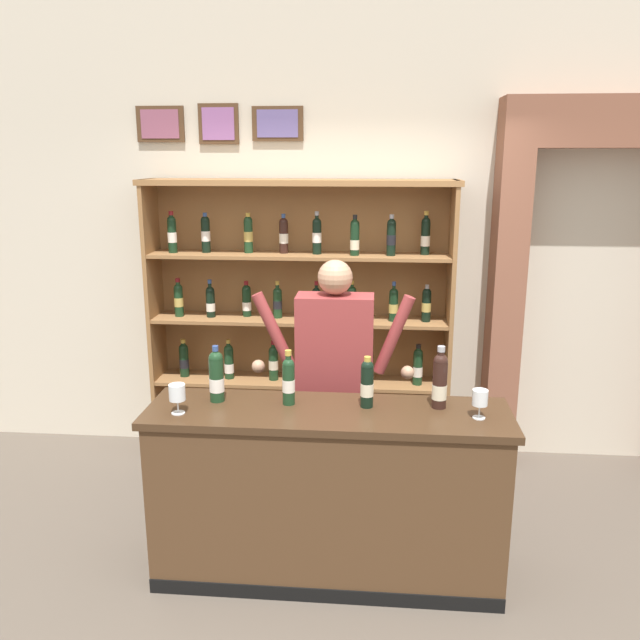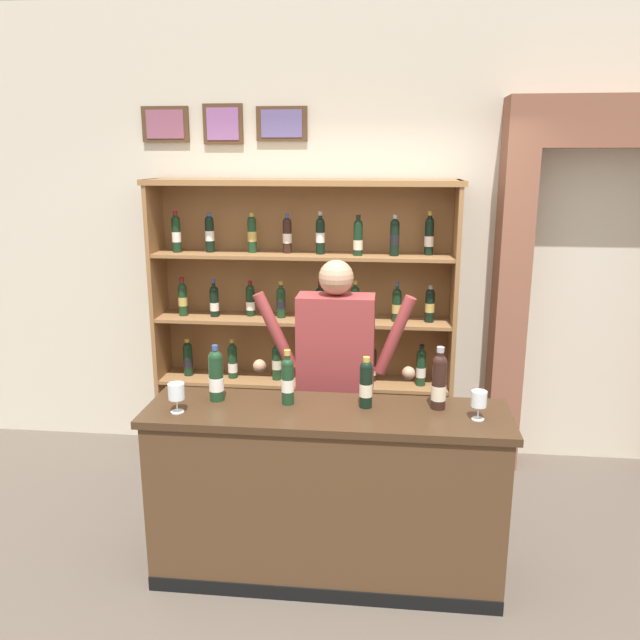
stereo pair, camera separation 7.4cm
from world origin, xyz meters
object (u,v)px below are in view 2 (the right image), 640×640
(tasting_bottle_rosso, at_px, (216,375))
(tasting_bottle_brunello, at_px, (288,379))
(tasting_counter, at_px, (326,494))
(wine_glass_center, at_px, (176,392))
(shopkeeper, at_px, (335,363))
(tasting_bottle_riserva, at_px, (439,381))
(wine_glass_left, at_px, (479,400))
(tasting_bottle_grappa, at_px, (366,383))
(wine_shelf, at_px, (303,313))

(tasting_bottle_rosso, relative_size, tasting_bottle_brunello, 1.03)
(tasting_counter, distance_m, wine_glass_center, 0.97)
(shopkeeper, height_order, tasting_bottle_riserva, shopkeeper)
(wine_glass_left, bearing_deg, tasting_counter, 177.15)
(tasting_bottle_riserva, relative_size, wine_glass_left, 2.23)
(tasting_bottle_brunello, height_order, tasting_bottle_grappa, tasting_bottle_brunello)
(tasting_bottle_brunello, distance_m, tasting_bottle_riserva, 0.79)
(wine_shelf, height_order, tasting_bottle_grappa, wine_shelf)
(shopkeeper, height_order, wine_glass_center, shopkeeper)
(tasting_counter, height_order, tasting_bottle_rosso, tasting_bottle_rosso)
(tasting_bottle_brunello, bearing_deg, tasting_counter, -17.94)
(wine_glass_left, bearing_deg, tasting_bottle_rosso, 175.06)
(wine_shelf, xyz_separation_m, wine_glass_left, (1.08, -1.52, -0.05))
(wine_shelf, height_order, wine_glass_left, wine_shelf)
(wine_glass_left, bearing_deg, tasting_bottle_grappa, 169.44)
(tasting_counter, bearing_deg, wine_glass_left, -2.85)
(wine_shelf, bearing_deg, tasting_bottle_grappa, -69.82)
(tasting_bottle_grappa, distance_m, wine_glass_left, 0.57)
(wine_shelf, bearing_deg, wine_glass_left, -54.47)
(tasting_counter, bearing_deg, tasting_bottle_grappa, 18.49)
(tasting_bottle_grappa, height_order, wine_glass_left, tasting_bottle_grappa)
(tasting_counter, relative_size, tasting_bottle_riserva, 5.68)
(tasting_counter, xyz_separation_m, wine_glass_center, (-0.76, -0.11, 0.59))
(tasting_bottle_grappa, bearing_deg, tasting_bottle_rosso, 179.09)
(tasting_bottle_rosso, height_order, tasting_bottle_brunello, tasting_bottle_rosso)
(shopkeeper, height_order, wine_glass_left, shopkeeper)
(wine_shelf, relative_size, shopkeeper, 1.35)
(tasting_counter, bearing_deg, tasting_bottle_riserva, 8.83)
(tasting_bottle_grappa, bearing_deg, tasting_bottle_riserva, 3.41)
(wine_glass_left, bearing_deg, wine_shelf, 125.53)
(shopkeeper, distance_m, tasting_bottle_rosso, 0.79)
(tasting_bottle_brunello, xyz_separation_m, tasting_bottle_grappa, (0.41, -0.00, -0.00))
(shopkeeper, xyz_separation_m, tasting_bottle_grappa, (0.20, -0.52, 0.06))
(wine_glass_center, bearing_deg, tasting_bottle_brunello, 18.05)
(shopkeeper, bearing_deg, tasting_bottle_rosso, -139.72)
(tasting_bottle_brunello, bearing_deg, wine_glass_center, -161.95)
(tasting_bottle_riserva, height_order, wine_glass_center, tasting_bottle_riserva)
(tasting_counter, bearing_deg, tasting_bottle_rosso, 172.43)
(tasting_bottle_grappa, xyz_separation_m, wine_glass_center, (-0.96, -0.18, -0.02))
(tasting_bottle_riserva, distance_m, wine_glass_left, 0.23)
(shopkeeper, distance_m, tasting_bottle_grappa, 0.56)
(shopkeeper, bearing_deg, wine_glass_left, -39.11)
(tasting_bottle_grappa, bearing_deg, wine_shelf, 110.18)
(tasting_bottle_rosso, distance_m, wine_glass_center, 0.25)
(wine_glass_center, bearing_deg, shopkeeper, 42.66)
(wine_shelf, distance_m, tasting_bottle_grappa, 1.50)
(wine_shelf, distance_m, tasting_bottle_riserva, 1.65)
(tasting_counter, height_order, tasting_bottle_grappa, tasting_bottle_grappa)
(tasting_bottle_brunello, xyz_separation_m, wine_glass_center, (-0.55, -0.18, -0.03))
(tasting_bottle_grappa, bearing_deg, wine_glass_left, -10.56)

